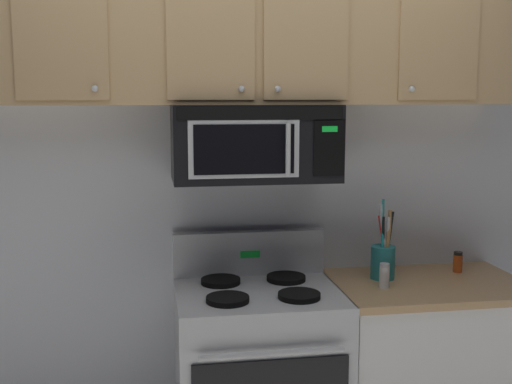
% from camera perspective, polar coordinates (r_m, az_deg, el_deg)
% --- Properties ---
extents(back_wall, '(5.20, 0.10, 2.70)m').
position_cam_1_polar(back_wall, '(3.23, -0.86, 0.78)').
color(back_wall, silver).
rests_on(back_wall, ground_plane).
extents(stove_range, '(0.76, 0.69, 1.12)m').
position_cam_1_polar(stove_range, '(3.13, 0.20, -16.36)').
color(stove_range, '#B7BABF').
rests_on(stove_range, ground_plane).
extents(over_range_microwave, '(0.76, 0.43, 0.35)m').
position_cam_1_polar(over_range_microwave, '(2.96, -0.16, 4.45)').
color(over_range_microwave, black).
extents(upper_cabinets, '(2.50, 0.36, 0.55)m').
position_cam_1_polar(upper_cabinets, '(3.00, -0.26, 13.11)').
color(upper_cabinets, tan).
extents(counter_segment, '(0.93, 0.65, 0.90)m').
position_cam_1_polar(counter_segment, '(3.37, 14.92, -15.07)').
color(counter_segment, silver).
rests_on(counter_segment, ground_plane).
extents(utensil_crock_teal, '(0.12, 0.12, 0.39)m').
position_cam_1_polar(utensil_crock_teal, '(3.19, 11.32, -5.80)').
color(utensil_crock_teal, teal).
rests_on(utensil_crock_teal, counter_segment).
extents(salt_shaker, '(0.05, 0.05, 0.12)m').
position_cam_1_polar(salt_shaker, '(3.06, 11.42, -7.36)').
color(salt_shaker, white).
rests_on(salt_shaker, counter_segment).
extents(spice_jar, '(0.05, 0.05, 0.11)m').
position_cam_1_polar(spice_jar, '(3.42, 17.62, -5.99)').
color(spice_jar, '#C64C19').
rests_on(spice_jar, counter_segment).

